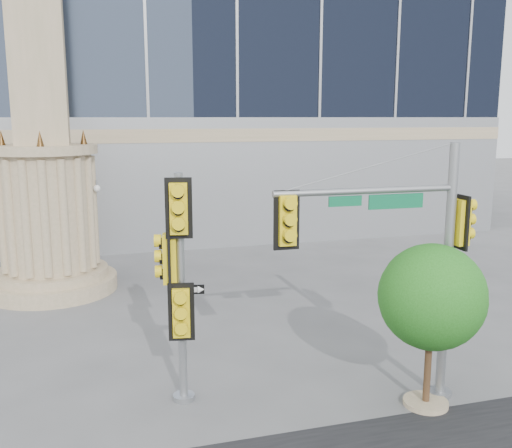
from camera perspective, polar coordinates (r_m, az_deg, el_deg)
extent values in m
plane|color=#545456|center=(13.76, 4.77, -15.31)|extent=(120.00, 120.00, 0.00)
cylinder|color=#998A67|center=(21.39, -19.63, -5.63)|extent=(4.40, 4.40, 0.50)
cylinder|color=#998A67|center=(21.29, -19.70, -4.59)|extent=(3.80, 3.80, 0.30)
cylinder|color=#998A67|center=(20.85, -20.07, 1.12)|extent=(3.00, 3.00, 4.00)
cylinder|color=#998A67|center=(20.63, -20.45, 7.02)|extent=(3.50, 3.50, 0.30)
cone|color=#472D14|center=(20.55, -16.87, 8.34)|extent=(0.24, 0.24, 0.50)
cone|color=#472D14|center=(20.75, -24.13, 7.89)|extent=(0.24, 0.24, 0.50)
cylinder|color=slate|center=(13.66, 17.86, -15.77)|extent=(0.51, 0.51, 0.11)
cylinder|color=slate|center=(12.72, 18.55, -4.78)|extent=(0.20, 0.20, 5.51)
cylinder|color=slate|center=(11.40, 11.01, 3.28)|extent=(3.86, 0.17, 0.13)
cube|color=#0B623B|center=(11.71, 13.83, 2.22)|extent=(1.19, 0.05, 0.29)
cube|color=yellow|center=(10.85, 3.06, 0.39)|extent=(0.51, 0.26, 1.15)
cube|color=yellow|center=(12.63, 19.81, 0.17)|extent=(0.26, 0.51, 1.15)
cube|color=black|center=(12.58, 18.91, -4.31)|extent=(0.85, 0.04, 0.28)
cube|color=#B11018|center=(12.76, 18.74, -7.11)|extent=(0.29, 0.03, 0.42)
cylinder|color=slate|center=(12.97, -7.22, -16.78)|extent=(0.47, 0.47, 0.12)
cylinder|color=slate|center=(12.06, -7.49, -6.60)|extent=(0.18, 0.18, 4.92)
cube|color=yellow|center=(11.44, -7.74, 1.57)|extent=(0.58, 0.37, 1.23)
cube|color=yellow|center=(11.88, -8.62, -3.44)|extent=(0.37, 0.58, 1.23)
cube|color=yellow|center=(11.97, -7.48, -8.71)|extent=(0.58, 0.37, 1.23)
cube|color=black|center=(11.92, -6.66, -6.53)|extent=(0.61, 0.14, 0.20)
cylinder|color=#998A67|center=(13.17, 16.60, -16.75)|extent=(0.94, 0.94, 0.10)
cylinder|color=#382314|center=(12.79, 16.81, -13.21)|extent=(0.15, 0.15, 1.88)
sphere|color=#1D5A14|center=(12.29, 17.18, -6.96)|extent=(2.19, 2.19, 2.19)
sphere|color=#1D5A14|center=(12.84, 18.24, -7.72)|extent=(1.36, 1.36, 1.36)
sphere|color=#1D5A14|center=(11.97, 16.32, -8.70)|extent=(1.15, 1.15, 1.15)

